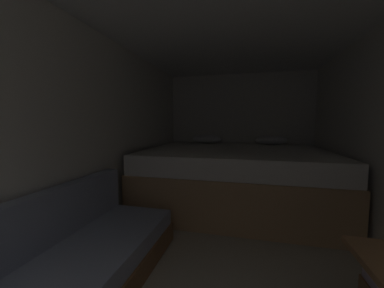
# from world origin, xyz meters

# --- Properties ---
(ground_plane) EXTENTS (6.76, 6.76, 0.00)m
(ground_plane) POSITION_xyz_m (0.00, 1.78, 0.00)
(ground_plane) COLOR #A39984
(wall_back) EXTENTS (2.75, 0.05, 2.13)m
(wall_back) POSITION_xyz_m (0.00, 4.19, 1.07)
(wall_back) COLOR silver
(wall_back) RESTS_ON ground
(wall_left) EXTENTS (0.05, 4.76, 2.13)m
(wall_left) POSITION_xyz_m (-1.35, 1.78, 1.07)
(wall_left) COLOR silver
(wall_left) RESTS_ON ground
(ceiling_slab) EXTENTS (2.75, 4.76, 0.05)m
(ceiling_slab) POSITION_xyz_m (0.00, 1.78, 2.16)
(ceiling_slab) COLOR white
(ceiling_slab) RESTS_ON wall_left
(bed) EXTENTS (2.53, 2.03, 0.99)m
(bed) POSITION_xyz_m (0.00, 3.10, 0.42)
(bed) COLOR tan
(bed) RESTS_ON ground
(sofa_left) EXTENTS (0.74, 2.08, 0.71)m
(sofa_left) POSITION_xyz_m (-0.99, 0.85, 0.22)
(sofa_left) COLOR brown
(sofa_left) RESTS_ON ground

